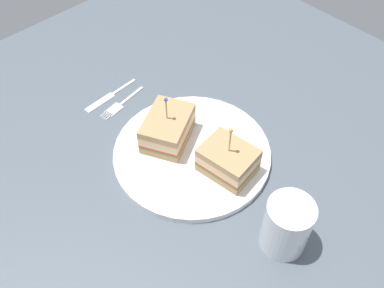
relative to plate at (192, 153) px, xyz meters
The scene contains 7 objects.
ground_plane 1.64cm from the plate, ahead, with size 114.51×114.51×2.00cm, color #4C5660.
plate is the anchor object (origin of this frame).
sandwich_half_front 6.46cm from the plate, 78.53° to the right, with size 12.60×11.38×10.47cm.
sandwich_half_back 8.28cm from the plate, 101.58° to the left, with size 8.25×9.90×10.73cm.
drink_glass 23.12cm from the plate, 85.06° to the left, with size 7.32×7.32×9.99cm.
fork 19.94cm from the plate, 84.55° to the right, with size 11.82×2.83×0.35cm.
knife 23.57cm from the plate, 85.62° to the right, with size 13.23×1.84×0.35cm.
Camera 1 is at (35.14, 36.43, 63.21)cm, focal length 40.56 mm.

